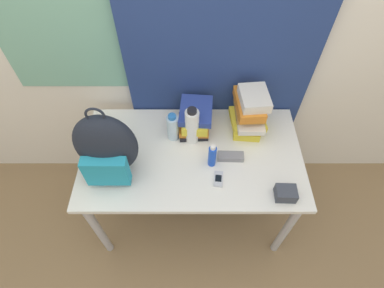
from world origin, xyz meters
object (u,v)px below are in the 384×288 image
(sunglasses_case, at_px, (231,156))
(book_stack_left, at_px, (195,118))
(backpack, at_px, (106,148))
(book_stack_center, at_px, (249,112))
(camera_pouch, at_px, (286,193))
(sports_bottle, at_px, (192,126))
(cell_phone, at_px, (218,179))
(water_bottle, at_px, (173,127))
(sunscreen_bottle, at_px, (212,156))

(sunglasses_case, bearing_deg, book_stack_left, 130.34)
(backpack, height_order, book_stack_left, backpack)
(book_stack_center, bearing_deg, camera_pouch, -72.78)
(sports_bottle, bearing_deg, cell_phone, -63.09)
(book_stack_left, height_order, camera_pouch, book_stack_left)
(book_stack_center, height_order, cell_phone, book_stack_center)
(book_stack_center, xyz_separation_m, water_bottle, (-0.46, -0.08, -0.05))
(sports_bottle, bearing_deg, sunscreen_bottle, -57.83)
(water_bottle, distance_m, sunglasses_case, 0.38)
(book_stack_center, relative_size, sports_bottle, 1.13)
(book_stack_left, relative_size, cell_phone, 2.74)
(water_bottle, relative_size, camera_pouch, 1.74)
(sports_bottle, height_order, sunglasses_case, sports_bottle)
(water_bottle, bearing_deg, cell_phone, -49.75)
(book_stack_center, bearing_deg, cell_phone, -116.76)
(sunscreen_bottle, relative_size, cell_phone, 1.68)
(cell_phone, relative_size, sunglasses_case, 0.66)
(book_stack_center, relative_size, cell_phone, 2.94)
(sunglasses_case, relative_size, camera_pouch, 1.37)
(book_stack_left, relative_size, camera_pouch, 2.48)
(backpack, xyz_separation_m, camera_pouch, (0.94, -0.17, -0.17))
(book_stack_center, bearing_deg, water_bottle, -169.65)
(book_stack_left, relative_size, sunglasses_case, 1.81)
(book_stack_center, xyz_separation_m, sunglasses_case, (-0.12, -0.24, -0.12))
(book_stack_left, distance_m, sunscreen_bottle, 0.30)
(water_bottle, xyz_separation_m, cell_phone, (0.26, -0.31, -0.08))
(water_bottle, height_order, sunglasses_case, water_bottle)
(backpack, height_order, sunscreen_bottle, backpack)
(sunscreen_bottle, distance_m, cell_phone, 0.13)
(water_bottle, bearing_deg, book_stack_left, 32.15)
(backpack, relative_size, sports_bottle, 1.87)
(water_bottle, relative_size, cell_phone, 1.93)
(cell_phone, height_order, camera_pouch, camera_pouch)
(book_stack_left, height_order, water_bottle, water_bottle)
(backpack, bearing_deg, sunglasses_case, 6.36)
(sports_bottle, height_order, cell_phone, sports_bottle)
(book_stack_center, relative_size, sunscreen_bottle, 1.75)
(book_stack_center, relative_size, sunglasses_case, 1.94)
(backpack, relative_size, book_stack_center, 1.65)
(sunscreen_bottle, bearing_deg, sports_bottle, 122.17)
(backpack, height_order, sunglasses_case, backpack)
(cell_phone, bearing_deg, sports_bottle, 116.91)
(water_bottle, distance_m, sunscreen_bottle, 0.30)
(water_bottle, xyz_separation_m, sunscreen_bottle, (0.23, -0.20, -0.01))
(sunscreen_bottle, xyz_separation_m, cell_phone, (0.03, -0.11, -0.07))
(backpack, bearing_deg, cell_phone, -6.90)
(backpack, bearing_deg, book_stack_center, 22.10)
(book_stack_center, distance_m, sunglasses_case, 0.30)
(sports_bottle, height_order, camera_pouch, sports_bottle)
(water_bottle, bearing_deg, sports_bottle, -9.31)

